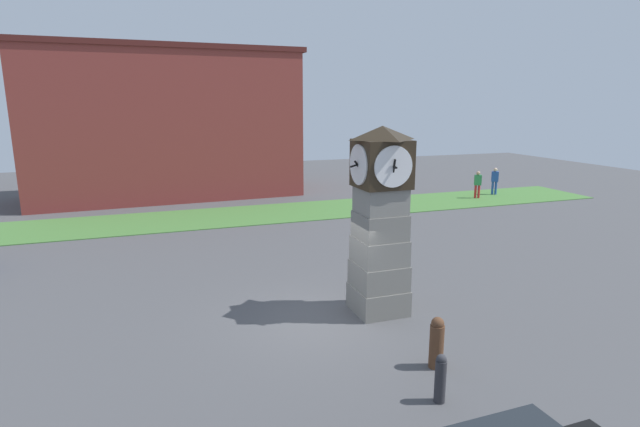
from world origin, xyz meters
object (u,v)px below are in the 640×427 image
Objects in this scene: clock_tower at (380,222)px; pedestrian_near_bench at (478,183)px; pedestrian_by_cars at (495,179)px; bollard_mid_row at (437,342)px; bollard_near_tower at (440,378)px.

clock_tower is 18.56m from pedestrian_near_bench.
pedestrian_by_cars is at bearing 20.58° from pedestrian_near_bench.
bollard_mid_row is 0.68× the size of pedestrian_by_cars.
pedestrian_by_cars is (14.88, 16.99, 0.39)m from bollard_mid_row.
clock_tower reaches higher than pedestrian_by_cars.
bollard_mid_row is (0.64, 1.16, 0.09)m from bollard_near_tower.
clock_tower is 5.10× the size of bollard_near_tower.
pedestrian_near_bench reaches higher than bollard_near_tower.
bollard_near_tower is 0.60× the size of pedestrian_near_bench.
bollard_near_tower is 1.33m from bollard_mid_row.
bollard_mid_row is at bearing -131.23° from pedestrian_by_cars.
pedestrian_near_bench is at bearing 51.20° from bollard_mid_row.
pedestrian_near_bench is at bearing 45.33° from clock_tower.
bollard_near_tower is 23.88m from pedestrian_by_cars.
pedestrian_by_cars reaches higher than bollard_mid_row.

